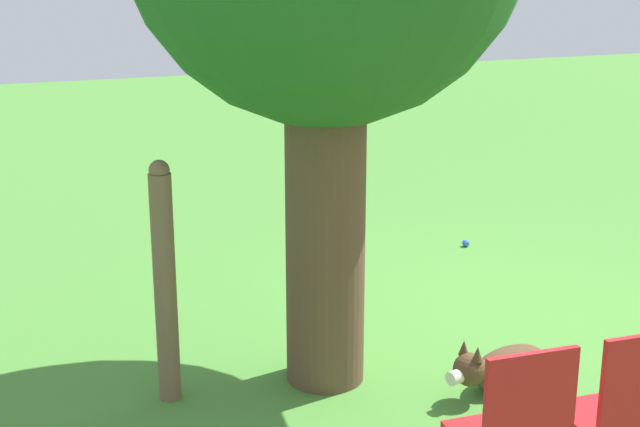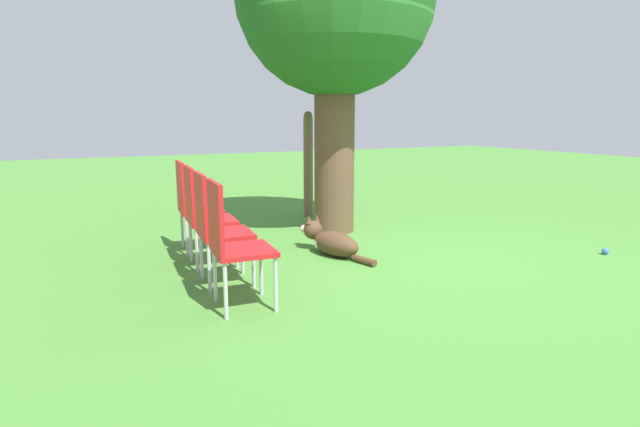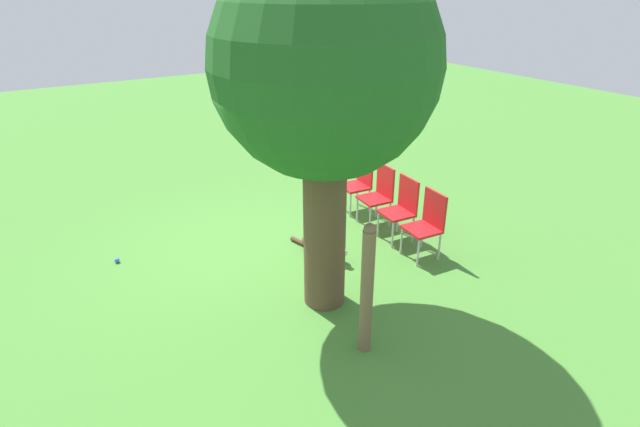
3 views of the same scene
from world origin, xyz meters
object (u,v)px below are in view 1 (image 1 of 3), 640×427
dog (501,368)px  tennis_ball (466,243)px  red_chair_2 (625,408)px  fence_post (165,282)px

dog → tennis_ball: dog is taller
tennis_ball → dog: bearing=153.1°
red_chair_2 → fence_post: bearing=46.3°
fence_post → tennis_ball: fence_post is taller
tennis_ball → red_chair_2: bearing=158.9°
fence_post → tennis_ball: size_ratio=21.54×
red_chair_2 → tennis_ball: bearing=-17.0°
fence_post → red_chair_2: (-1.91, -1.73, -0.21)m
red_chair_2 → tennis_ball: size_ratio=13.85×
fence_post → tennis_ball: (1.86, -3.18, -0.70)m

